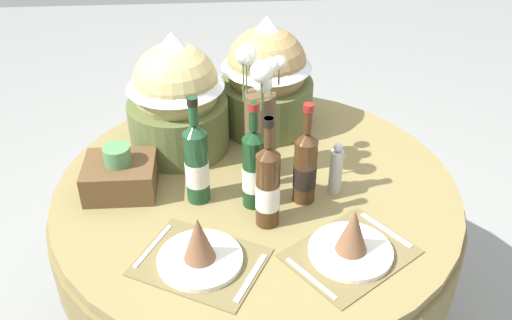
% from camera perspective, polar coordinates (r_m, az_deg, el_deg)
% --- Properties ---
extents(dining_table, '(1.36, 1.36, 0.76)m').
position_cam_1_polar(dining_table, '(2.00, 0.06, -5.90)').
color(dining_table, olive).
rests_on(dining_table, ground).
extents(place_setting_left, '(0.42, 0.39, 0.16)m').
position_cam_1_polar(place_setting_left, '(1.62, -5.60, -8.85)').
color(place_setting_left, brown).
rests_on(place_setting_left, dining_table).
extents(place_setting_right, '(0.43, 0.41, 0.16)m').
position_cam_1_polar(place_setting_right, '(1.65, 9.43, -7.99)').
color(place_setting_right, brown).
rests_on(place_setting_right, dining_table).
extents(flower_vase, '(0.17, 0.22, 0.48)m').
position_cam_1_polar(flower_vase, '(1.85, 0.37, 4.39)').
color(flower_vase, brown).
rests_on(flower_vase, dining_table).
extents(wine_bottle_left, '(0.08, 0.08, 0.37)m').
position_cam_1_polar(wine_bottle_left, '(1.78, -5.89, -0.27)').
color(wine_bottle_left, '#194223').
rests_on(wine_bottle_left, dining_table).
extents(wine_bottle_centre, '(0.07, 0.07, 0.37)m').
position_cam_1_polar(wine_bottle_centre, '(1.68, 1.17, -2.55)').
color(wine_bottle_centre, '#422814').
rests_on(wine_bottle_centre, dining_table).
extents(wine_bottle_right, '(0.07, 0.07, 0.36)m').
position_cam_1_polar(wine_bottle_right, '(1.76, -0.23, -0.78)').
color(wine_bottle_right, '#143819').
rests_on(wine_bottle_right, dining_table).
extents(wine_bottle_rear, '(0.07, 0.07, 0.35)m').
position_cam_1_polar(wine_bottle_rear, '(1.79, 4.88, -0.62)').
color(wine_bottle_rear, '#422814').
rests_on(wine_bottle_rear, dining_table).
extents(pepper_mill, '(0.04, 0.04, 0.18)m').
position_cam_1_polar(pepper_mill, '(1.86, 7.91, -0.95)').
color(pepper_mill, '#B7B2AD').
rests_on(pepper_mill, dining_table).
extents(gift_tub_back_left, '(0.35, 0.35, 0.44)m').
position_cam_1_polar(gift_tub_back_left, '(2.01, -7.89, 6.76)').
color(gift_tub_back_left, '#566033').
rests_on(gift_tub_back_left, dining_table).
extents(gift_tub_back_centre, '(0.35, 0.35, 0.44)m').
position_cam_1_polar(gift_tub_back_centre, '(2.14, 1.04, 8.74)').
color(gift_tub_back_centre, '#566033').
rests_on(gift_tub_back_centre, dining_table).
extents(woven_basket_side_left, '(0.23, 0.19, 0.17)m').
position_cam_1_polar(woven_basket_side_left, '(1.91, -13.27, -1.42)').
color(woven_basket_side_left, brown).
rests_on(woven_basket_side_left, dining_table).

